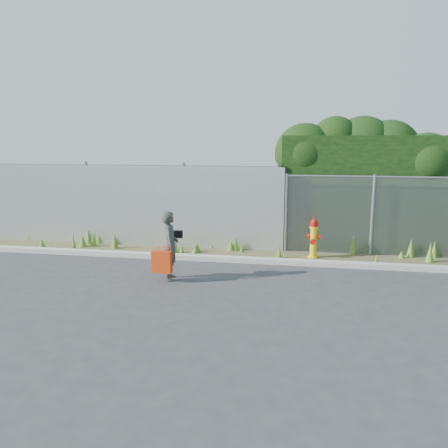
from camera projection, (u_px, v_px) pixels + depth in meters
name	position (u px, v px, depth m)	size (l,w,h in m)	color
ground	(227.00, 286.00, 8.76)	(80.00, 80.00, 0.00)	#343436
curb	(239.00, 260.00, 10.49)	(16.00, 0.22, 0.12)	#B0AD9F
weed_strip	(244.00, 250.00, 11.20)	(16.00, 1.29, 0.53)	brown
corrugated_fence	(129.00, 206.00, 12.00)	(8.50, 0.21, 2.30)	#B6B9BE
chainlink_fence	(416.00, 217.00, 10.76)	(6.50, 0.07, 2.05)	gray
hedge	(411.00, 174.00, 11.59)	(7.52, 2.06, 3.58)	black
fire_hydrant	(314.00, 239.00, 10.75)	(0.34, 0.30, 1.02)	yellow
woman	(170.00, 246.00, 9.08)	(0.53, 0.35, 1.46)	#0E5D4B
red_tote_bag	(162.00, 262.00, 8.95)	(0.41, 0.15, 0.54)	red
black_shoulder_bag	(178.00, 234.00, 9.23)	(0.21, 0.09, 0.16)	black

